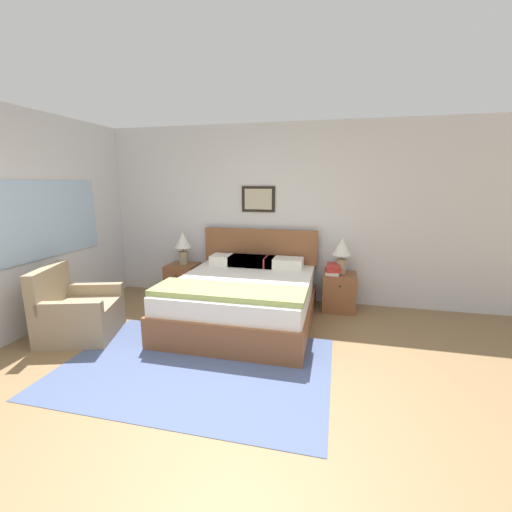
{
  "coord_description": "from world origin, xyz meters",
  "views": [
    {
      "loc": [
        0.92,
        -2.08,
        1.76
      ],
      "look_at": [
        0.04,
        1.61,
        0.95
      ],
      "focal_mm": 24.0,
      "sensor_mm": 36.0,
      "label": 1
    }
  ],
  "objects": [
    {
      "name": "ground_plane",
      "position": [
        0.0,
        0.0,
        0.0
      ],
      "size": [
        16.0,
        16.0,
        0.0
      ],
      "primitive_type": "plane",
      "color": "olive"
    },
    {
      "name": "book_slim_near_top",
      "position": [
        0.89,
        2.62,
        0.65
      ],
      "size": [
        0.17,
        0.28,
        0.03
      ],
      "rotation": [
        0.0,
        0.0,
        0.01
      ],
      "color": "#B7332D",
      "rests_on": "book_novel_upper"
    },
    {
      "name": "wall_left",
      "position": [
        -2.61,
        1.47,
        1.3
      ],
      "size": [
        0.08,
        5.34,
        2.6
      ],
      "color": "silver",
      "rests_on": "ground_plane"
    },
    {
      "name": "book_hardcover_middle",
      "position": [
        0.89,
        2.62,
        0.58
      ],
      "size": [
        0.23,
        0.26,
        0.04
      ],
      "rotation": [
        0.0,
        0.0,
        0.19
      ],
      "color": "#B7332D",
      "rests_on": "book_thick_bottom"
    },
    {
      "name": "book_novel_upper",
      "position": [
        0.89,
        2.62,
        0.62
      ],
      "size": [
        0.17,
        0.25,
        0.03
      ],
      "rotation": [
        0.0,
        0.0,
        -0.01
      ],
      "color": "#B7332D",
      "rests_on": "book_hardcover_middle"
    },
    {
      "name": "bed",
      "position": [
        -0.2,
        1.94,
        0.32
      ],
      "size": [
        1.72,
        1.95,
        1.09
      ],
      "color": "brown",
      "rests_on": "ground_plane"
    },
    {
      "name": "armchair",
      "position": [
        -1.98,
        1.08,
        0.27
      ],
      "size": [
        0.96,
        0.97,
        0.83
      ],
      "rotation": [
        0.0,
        0.0,
        -1.27
      ],
      "color": "#998466",
      "rests_on": "ground_plane"
    },
    {
      "name": "area_rug_main",
      "position": [
        -0.37,
        0.75,
        0.0
      ],
      "size": [
        2.59,
        1.76,
        0.01
      ],
      "color": "#47567F",
      "rests_on": "ground_plane"
    },
    {
      "name": "table_lamp_near_window",
      "position": [
        -1.37,
        2.68,
        0.85
      ],
      "size": [
        0.26,
        0.26,
        0.51
      ],
      "color": "gray",
      "rests_on": "nightstand_near_window"
    },
    {
      "name": "wall_back",
      "position": [
        -0.0,
        2.96,
        1.3
      ],
      "size": [
        7.56,
        0.09,
        2.6
      ],
      "color": "silver",
      "rests_on": "ground_plane"
    },
    {
      "name": "nightstand_near_window",
      "position": [
        -1.39,
        2.66,
        0.26
      ],
      "size": [
        0.45,
        0.47,
        0.52
      ],
      "color": "brown",
      "rests_on": "ground_plane"
    },
    {
      "name": "book_thick_bottom",
      "position": [
        0.89,
        2.62,
        0.54
      ],
      "size": [
        0.2,
        0.26,
        0.04
      ],
      "rotation": [
        0.0,
        0.0,
        -0.07
      ],
      "color": "silver",
      "rests_on": "nightstand_by_door"
    },
    {
      "name": "nightstand_by_door",
      "position": [
        0.99,
        2.66,
        0.26
      ],
      "size": [
        0.45,
        0.47,
        0.52
      ],
      "color": "brown",
      "rests_on": "ground_plane"
    },
    {
      "name": "table_lamp_by_door",
      "position": [
        1.0,
        2.68,
        0.85
      ],
      "size": [
        0.26,
        0.26,
        0.51
      ],
      "color": "gray",
      "rests_on": "nightstand_by_door"
    }
  ]
}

